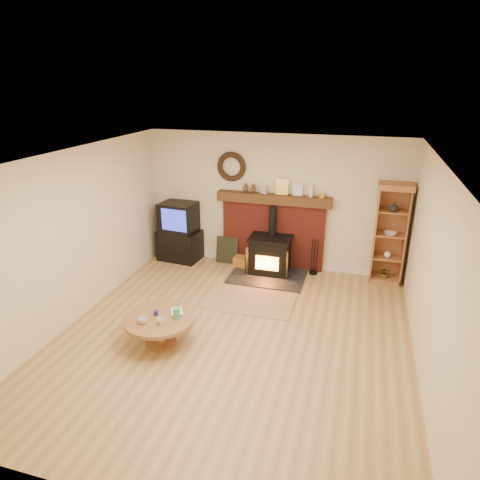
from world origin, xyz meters
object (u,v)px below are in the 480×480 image
(wood_stove, at_px, (270,256))
(tv_unit, at_px, (179,233))
(curio_cabinet, at_px, (390,234))
(coffee_table, at_px, (159,322))

(wood_stove, height_order, tv_unit, wood_stove)
(curio_cabinet, xyz_separation_m, coffee_table, (-3.10, -2.99, -0.58))
(wood_stove, distance_m, curio_cabinet, 2.21)
(tv_unit, height_order, curio_cabinet, curio_cabinet)
(wood_stove, height_order, curio_cabinet, curio_cabinet)
(tv_unit, bearing_deg, wood_stove, -5.71)
(wood_stove, bearing_deg, coffee_table, -109.88)
(wood_stove, relative_size, coffee_table, 1.39)
(tv_unit, xyz_separation_m, curio_cabinet, (4.06, 0.09, 0.35))
(tv_unit, relative_size, coffee_table, 1.20)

